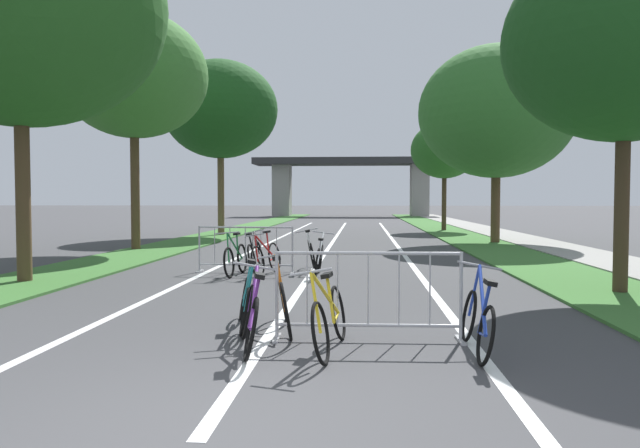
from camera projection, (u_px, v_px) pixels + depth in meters
name	position (u px, v px, depth m)	size (l,w,h in m)	color
ground_plane	(196.00, 443.00, 4.01)	(300.00, 300.00, 0.00)	#3D3D3F
grass_verge_left	(235.00, 231.00, 30.80)	(2.25, 64.77, 0.05)	#386B2D
grass_verge_right	(447.00, 231.00, 30.03)	(2.25, 64.77, 0.05)	#386B2D
sidewalk_path_right	(490.00, 231.00, 29.88)	(2.05, 64.77, 0.08)	gray
lane_stripe_center	(332.00, 242.00, 22.68)	(0.14, 37.47, 0.01)	silver
lane_stripe_right_lane	(395.00, 243.00, 22.51)	(0.14, 37.47, 0.01)	silver
lane_stripe_left_lane	(271.00, 242.00, 22.85)	(0.14, 37.47, 0.01)	silver
overpass_bridge	(350.00, 175.00, 57.19)	(18.65, 4.15, 5.64)	#2D2D30
tree_left_oak_mid	(19.00, 3.00, 11.44)	(5.65, 5.65, 7.89)	#4C3823
tree_left_cypress_far	(134.00, 76.00, 18.88)	(4.73, 4.73, 7.66)	#4C3823
tree_left_pine_far	(220.00, 110.00, 26.67)	(5.20, 5.20, 7.95)	brown
tree_right_pine_near	(625.00, 40.00, 10.10)	(4.13, 4.13, 6.17)	#3D2D1E
tree_right_maple_mid	(497.00, 112.00, 21.92)	(5.79, 5.79, 7.38)	#4C3823
tree_right_oak_near	(445.00, 150.00, 30.65)	(3.50, 3.50, 5.73)	#3D2D1E
crowd_barrier_nearest	(368.00, 297.00, 6.90)	(2.23, 0.49, 1.05)	#ADADB2
crowd_barrier_second	(245.00, 250.00, 13.30)	(2.24, 0.56, 1.05)	#ADADB2
bicycle_green_0	(236.00, 259.00, 12.82)	(0.54, 1.62, 0.99)	black
bicycle_red_1	(266.00, 257.00, 12.92)	(0.65, 1.65, 0.96)	black
bicycle_black_2	(255.00, 254.00, 13.82)	(0.50, 1.64, 0.94)	black
bicycle_teal_3	(245.00, 301.00, 7.59)	(0.66, 1.55, 0.91)	black
bicycle_orange_4	(283.00, 300.00, 7.41)	(0.65, 1.78, 0.99)	black
bicycle_white_5	(312.00, 254.00, 13.65)	(0.65, 1.75, 0.98)	black
bicycle_blue_6	(478.00, 320.00, 6.33)	(0.51, 1.62, 0.96)	black
bicycle_yellow_7	(329.00, 318.00, 6.41)	(0.57, 1.73, 0.98)	black
bicycle_silver_8	(319.00, 259.00, 12.79)	(0.50, 1.65, 0.95)	black
bicycle_purple_9	(250.00, 316.00, 6.49)	(0.52, 1.62, 0.93)	black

